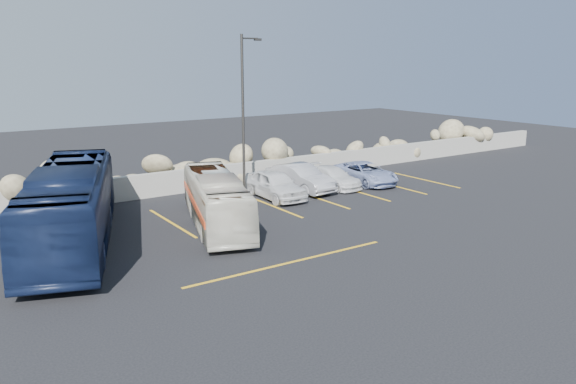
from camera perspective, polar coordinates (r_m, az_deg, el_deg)
ground at (r=19.82m, az=2.94°, el=-6.78°), size 90.00×90.00×0.00m
seawall at (r=29.76m, az=-11.04°, el=1.03°), size 60.00×0.40×1.20m
riprap_pile at (r=30.71m, az=-11.98°, el=2.70°), size 54.00×2.80×2.60m
parking_lines at (r=26.74m, az=3.75°, el=-1.44°), size 18.16×9.36×0.01m
lamppost at (r=28.09m, az=-4.50°, el=8.15°), size 1.14×0.18×8.00m
vintage_bus at (r=23.50m, az=-7.31°, el=-0.83°), size 4.24×8.12×2.21m
tour_coach at (r=22.25m, az=-21.17°, el=-1.37°), size 5.97×11.07×3.02m
car_a at (r=28.09m, az=-1.34°, el=0.78°), size 1.82×4.20×1.41m
car_b at (r=29.66m, az=1.25°, el=1.45°), size 1.82×4.39×1.41m
car_c at (r=30.64m, az=4.46°, el=1.51°), size 1.79×3.93×1.12m
car_d at (r=31.79m, az=7.84°, el=1.93°), size 2.24×4.39×1.19m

